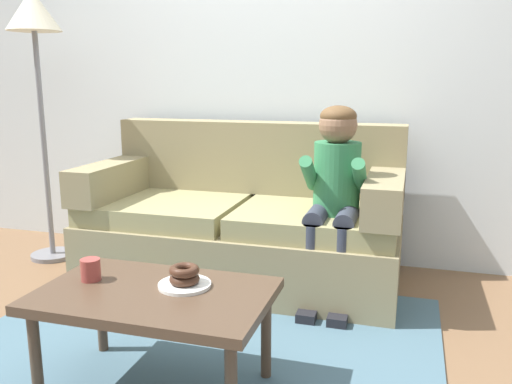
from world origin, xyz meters
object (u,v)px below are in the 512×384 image
(couch, at_px, (244,224))
(toy_controller, at_px, (136,314))
(person_child, at_px, (335,186))
(floor_lamp, at_px, (35,37))
(donut, at_px, (185,279))
(mug, at_px, (91,270))
(coffee_table, at_px, (155,302))

(couch, height_order, toy_controller, couch)
(person_child, xyz_separation_m, floor_lamp, (-2.01, 0.19, 0.84))
(person_child, distance_m, floor_lamp, 2.19)
(floor_lamp, bearing_deg, person_child, -5.44)
(couch, bearing_deg, donut, -82.97)
(person_child, xyz_separation_m, mug, (-0.83, -1.08, -0.19))
(couch, distance_m, donut, 1.26)
(donut, xyz_separation_m, floor_lamp, (-1.58, 1.22, 1.04))
(couch, bearing_deg, person_child, -19.53)
(donut, distance_m, mug, 0.40)
(toy_controller, height_order, floor_lamp, floor_lamp)
(mug, bearing_deg, floor_lamp, 132.96)
(couch, height_order, donut, couch)
(coffee_table, relative_size, floor_lamp, 0.50)
(floor_lamp, bearing_deg, toy_controller, -34.11)
(person_child, xyz_separation_m, toy_controller, (-0.96, -0.52, -0.65))
(toy_controller, bearing_deg, coffee_table, -57.61)
(coffee_table, distance_m, toy_controller, 0.81)
(couch, bearing_deg, coffee_table, -87.54)
(couch, bearing_deg, floor_lamp, -179.29)
(couch, relative_size, coffee_table, 2.12)
(coffee_table, bearing_deg, mug, 174.58)
(donut, xyz_separation_m, toy_controller, (-0.52, 0.51, -0.44))
(donut, distance_m, toy_controller, 0.85)
(couch, distance_m, mug, 1.32)
(coffee_table, bearing_deg, person_child, 64.23)
(person_child, bearing_deg, floor_lamp, 174.56)
(donut, relative_size, mug, 1.33)
(toy_controller, distance_m, floor_lamp, 1.96)
(couch, xyz_separation_m, donut, (0.15, -1.24, 0.12))
(coffee_table, relative_size, person_child, 0.82)
(mug, bearing_deg, person_child, 52.35)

